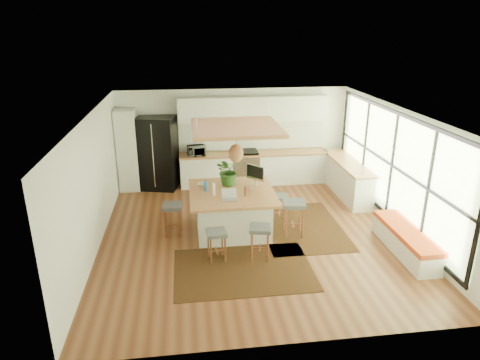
{
  "coord_description": "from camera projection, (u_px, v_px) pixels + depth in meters",
  "views": [
    {
      "loc": [
        -1.37,
        -8.37,
        4.36
      ],
      "look_at": [
        -0.2,
        0.5,
        1.1
      ],
      "focal_mm": 31.95,
      "sensor_mm": 36.0,
      "label": 1
    }
  ],
  "objects": [
    {
      "name": "wall_right",
      "position": [
        398.0,
        170.0,
        9.39
      ],
      "size": [
        0.0,
        7.0,
        7.0
      ],
      "primitive_type": "plane",
      "rotation": [
        1.57,
        0.0,
        -1.57
      ],
      "color": "white",
      "rests_on": "ground"
    },
    {
      "name": "right_counter_base",
      "position": [
        347.0,
        179.0,
        11.53
      ],
      "size": [
        0.6,
        2.5,
        0.88
      ],
      "primitive_type": "cube",
      "color": "white",
      "rests_on": "floor"
    },
    {
      "name": "island_bottle_1",
      "position": [
        214.0,
        191.0,
        9.11
      ],
      "size": [
        0.07,
        0.07,
        0.19
      ],
      "primitive_type": "cylinder",
      "color": "white",
      "rests_on": "island"
    },
    {
      "name": "microwave",
      "position": [
        197.0,
        150.0,
        11.87
      ],
      "size": [
        0.53,
        0.34,
        0.33
      ],
      "primitive_type": "imported",
      "rotation": [
        0.0,
        0.0,
        0.15
      ],
      "color": "#A5A5AA",
      "rests_on": "back_counter_top"
    },
    {
      "name": "island_bottle_0",
      "position": [
        206.0,
        187.0,
        9.33
      ],
      "size": [
        0.07,
        0.07,
        0.19
      ],
      "primitive_type": "cylinder",
      "color": "#357FD7",
      "rests_on": "island"
    },
    {
      "name": "range",
      "position": [
        245.0,
        167.0,
        12.28
      ],
      "size": [
        0.76,
        0.62,
        1.0
      ],
      "primitive_type": null,
      "color": "#A5A5AA",
      "rests_on": "floor"
    },
    {
      "name": "island_bottle_2",
      "position": [
        245.0,
        192.0,
        9.05
      ],
      "size": [
        0.07,
        0.07,
        0.19
      ],
      "primitive_type": "cylinder",
      "color": "brown",
      "rests_on": "island"
    },
    {
      "name": "window_bench",
      "position": [
        405.0,
        241.0,
        8.62
      ],
      "size": [
        0.52,
        2.0,
        0.5
      ],
      "primitive_type": null,
      "color": "white",
      "rests_on": "floor"
    },
    {
      "name": "right_counter_top",
      "position": [
        349.0,
        163.0,
        11.37
      ],
      "size": [
        0.64,
        2.54,
        0.05
      ],
      "primitive_type": "cube",
      "color": "#AC693D",
      "rests_on": "right_counter_base"
    },
    {
      "name": "stool_left_side",
      "position": [
        173.0,
        219.0,
        9.33
      ],
      "size": [
        0.44,
        0.44,
        0.71
      ],
      "primitive_type": null,
      "rotation": [
        0.0,
        0.0,
        -1.62
      ],
      "color": "#4B4E53",
      "rests_on": "floor"
    },
    {
      "name": "wall_front",
      "position": [
        294.0,
        263.0,
        5.73
      ],
      "size": [
        6.5,
        0.0,
        6.5
      ],
      "primitive_type": "plane",
      "rotation": [
        -1.57,
        0.0,
        0.0
      ],
      "color": "white",
      "rests_on": "ground"
    },
    {
      "name": "wall_back",
      "position": [
        233.0,
        136.0,
        12.25
      ],
      "size": [
        6.5,
        0.0,
        6.5
      ],
      "primitive_type": "plane",
      "rotation": [
        1.57,
        0.0,
        0.0
      ],
      "color": "white",
      "rests_on": "ground"
    },
    {
      "name": "island_plant",
      "position": [
        229.0,
        174.0,
        9.64
      ],
      "size": [
        0.88,
        0.9,
        0.53
      ],
      "primitive_type": "imported",
      "rotation": [
        0.0,
        0.0,
        0.55
      ],
      "color": "#1E4C19",
      "rests_on": "island"
    },
    {
      "name": "fridge",
      "position": [
        158.0,
        156.0,
        11.85
      ],
      "size": [
        1.17,
        1.01,
        2.03
      ],
      "primitive_type": null,
      "rotation": [
        0.0,
        0.0,
        -0.24
      ],
      "color": "black",
      "rests_on": "floor"
    },
    {
      "name": "window_wall",
      "position": [
        397.0,
        168.0,
        9.37
      ],
      "size": [
        0.1,
        6.2,
        2.6
      ],
      "primitive_type": null,
      "color": "black",
      "rests_on": "wall_right"
    },
    {
      "name": "monitor",
      "position": [
        255.0,
        174.0,
        9.65
      ],
      "size": [
        0.48,
        0.49,
        0.47
      ],
      "primitive_type": null,
      "rotation": [
        0.0,
        0.0,
        -0.82
      ],
      "color": "#A5A5AA",
      "rests_on": "island"
    },
    {
      "name": "laptop",
      "position": [
        230.0,
        195.0,
        8.84
      ],
      "size": [
        0.32,
        0.34,
        0.23
      ],
      "primitive_type": null,
      "rotation": [
        0.0,
        0.0,
        0.02
      ],
      "color": "#A5A5AA",
      "rests_on": "island"
    },
    {
      "name": "back_counter_top",
      "position": [
        254.0,
        154.0,
        12.18
      ],
      "size": [
        4.24,
        0.64,
        0.05
      ],
      "primitive_type": "cube",
      "color": "#AC693D",
      "rests_on": "back_counter_base"
    },
    {
      "name": "stool_right_back",
      "position": [
        279.0,
        207.0,
        9.96
      ],
      "size": [
        0.48,
        0.48,
        0.65
      ],
      "primitive_type": null,
      "rotation": [
        0.0,
        0.0,
        1.28
      ],
      "color": "#4B4E53",
      "rests_on": "floor"
    },
    {
      "name": "upper_cabinets",
      "position": [
        253.0,
        109.0,
        11.88
      ],
      "size": [
        4.2,
        0.34,
        0.7
      ],
      "primitive_type": "cube",
      "color": "white",
      "rests_on": "wall_back"
    },
    {
      "name": "floor",
      "position": [
        252.0,
        234.0,
        9.46
      ],
      "size": [
        7.0,
        7.0,
        0.0
      ],
      "primitive_type": "plane",
      "color": "brown",
      "rests_on": "ground"
    },
    {
      "name": "stool_near_left",
      "position": [
        217.0,
        244.0,
        8.29
      ],
      "size": [
        0.41,
        0.41,
        0.63
      ],
      "primitive_type": null,
      "rotation": [
        0.0,
        0.0,
        0.11
      ],
      "color": "#4B4E53",
      "rests_on": "floor"
    },
    {
      "name": "rug_right",
      "position": [
        300.0,
        227.0,
        9.79
      ],
      "size": [
        1.8,
        2.6,
        0.01
      ],
      "primitive_type": "cube",
      "color": "black",
      "rests_on": "floor"
    },
    {
      "name": "ceiling_panel",
      "position": [
        236.0,
        140.0,
        9.09
      ],
      "size": [
        1.86,
        1.86,
        0.8
      ],
      "primitive_type": null,
      "color": "#AC693D",
      "rests_on": "ceiling"
    },
    {
      "name": "pantry",
      "position": [
        128.0,
        150.0,
        11.67
      ],
      "size": [
        0.55,
        0.6,
        2.25
      ],
      "primitive_type": "cube",
      "color": "white",
      "rests_on": "floor"
    },
    {
      "name": "rug_near",
      "position": [
        243.0,
        269.0,
        8.07
      ],
      "size": [
        2.6,
        1.8,
        0.01
      ],
      "primitive_type": "cube",
      "color": "black",
      "rests_on": "floor"
    },
    {
      "name": "island",
      "position": [
        232.0,
        211.0,
        9.49
      ],
      "size": [
        1.85,
        1.85,
        0.93
      ],
      "primitive_type": null,
      "color": "#AC693D",
      "rests_on": "floor"
    },
    {
      "name": "stool_right_front",
      "position": [
        293.0,
        220.0,
        9.31
      ],
      "size": [
        0.52,
        0.52,
        0.78
      ],
      "primitive_type": null,
      "rotation": [
        0.0,
        0.0,
        1.45
      ],
      "color": "#4B4E53",
      "rests_on": "floor"
    },
    {
      "name": "backsplash",
      "position": [
        252.0,
        136.0,
        12.3
      ],
      "size": [
        4.2,
        0.02,
        0.8
      ],
      "primitive_type": "cube",
      "color": "white",
      "rests_on": "wall_back"
    },
    {
      "name": "ceiling",
      "position": [
        253.0,
        113.0,
        8.53
      ],
      "size": [
        7.0,
        7.0,
        0.0
      ],
      "primitive_type": "plane",
      "rotation": [
        3.14,
        0.0,
        0.0
      ],
      "color": "white",
      "rests_on": "ground"
    },
    {
      "name": "island_bowl",
      "position": [
        203.0,
        185.0,
        9.65
      ],
      "size": [
        0.27,
        0.27,
        0.06
      ],
      "primitive_type": "imported",
      "rotation": [
        0.0,
        0.0,
        -0.19
      ],
      "color": "silver",
      "rests_on": "island"
    },
    {
      "name": "back_counter_base",
      "position": [
        254.0,
        169.0,
        12.34
      ],
      "size": [
        4.2,
        0.6,
        0.88
      ],
      "primitive_type": "cube",
      "color": "white",
      "rests_on": "floor"
    },
    {
      "name": "wall_left",
      "position": [
        93.0,
        184.0,
        8.6
      ],
      "size": [
        0.0,
        7.0,
        7.0
      ],
      "primitive_type": "plane",
      "rotation": [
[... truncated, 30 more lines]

